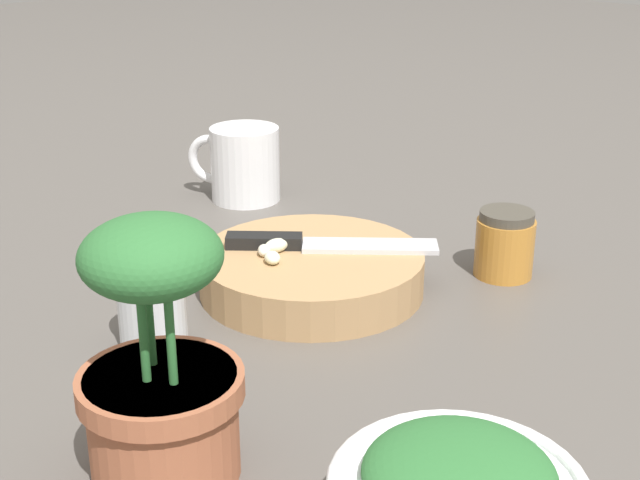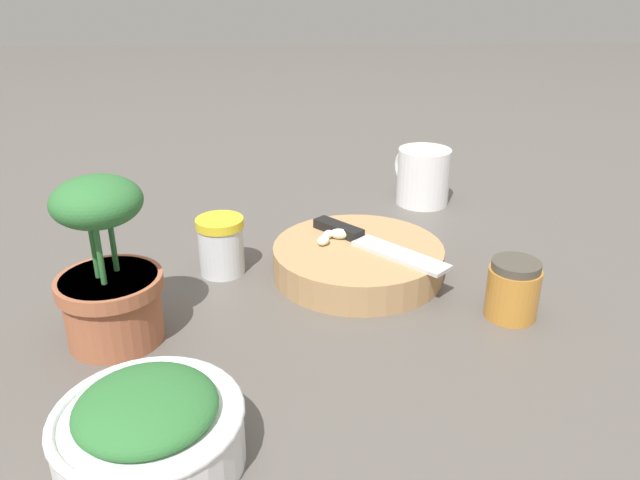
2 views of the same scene
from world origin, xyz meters
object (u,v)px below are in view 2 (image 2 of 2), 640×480
object	(u,v)px
garlic_cloves	(331,236)
coffee_mug	(422,176)
spice_jar	(221,245)
chef_knife	(369,241)
honey_jar	(513,289)
cutting_board	(358,260)
potted_herb	(108,274)
herb_bowl	(149,428)

from	to	relation	value
garlic_cloves	coffee_mug	bearing A→B (deg)	-34.91
spice_jar	chef_knife	bearing A→B (deg)	-92.72
chef_knife	honey_jar	xyz separation A→B (m)	(-0.12, -0.16, -0.01)
chef_knife	spice_jar	distance (m)	0.20
cutting_board	chef_knife	world-z (taller)	chef_knife
garlic_cloves	spice_jar	xyz separation A→B (m)	(-0.01, 0.15, -0.01)
cutting_board	coffee_mug	xyz separation A→B (m)	(0.27, -0.14, 0.03)
cutting_board	potted_herb	size ratio (longest dim) A/B	1.19
coffee_mug	spice_jar	bearing A→B (deg)	128.31
honey_jar	potted_herb	distance (m)	0.46
cutting_board	coffee_mug	distance (m)	0.30
cutting_board	potted_herb	xyz separation A→B (m)	(-0.14, 0.28, 0.06)
spice_jar	honey_jar	xyz separation A→B (m)	(-0.13, -0.35, -0.00)
chef_knife	garlic_cloves	size ratio (longest dim) A/B	3.49
honey_jar	spice_jar	bearing A→B (deg)	69.90
chef_knife	honey_jar	bearing A→B (deg)	99.25
coffee_mug	honey_jar	world-z (taller)	coffee_mug
herb_bowl	potted_herb	bearing A→B (deg)	22.01
cutting_board	herb_bowl	bearing A→B (deg)	148.40
spice_jar	honey_jar	size ratio (longest dim) A/B	1.10
chef_knife	potted_herb	distance (m)	0.33
garlic_cloves	potted_herb	world-z (taller)	potted_herb
herb_bowl	spice_jar	xyz separation A→B (m)	(0.35, -0.02, 0.00)
cutting_board	honey_jar	xyz separation A→B (m)	(-0.11, -0.17, 0.01)
coffee_mug	potted_herb	bearing A→B (deg)	134.35
spice_jar	coffee_mug	xyz separation A→B (m)	(0.25, -0.32, 0.01)
spice_jar	potted_herb	xyz separation A→B (m)	(-0.16, 0.10, 0.04)
cutting_board	potted_herb	world-z (taller)	potted_herb
cutting_board	chef_knife	xyz separation A→B (m)	(0.01, -0.01, 0.02)
cutting_board	garlic_cloves	world-z (taller)	garlic_cloves
chef_knife	garlic_cloves	xyz separation A→B (m)	(0.02, 0.05, 0.00)
herb_bowl	spice_jar	bearing A→B (deg)	-3.99
chef_knife	potted_herb	size ratio (longest dim) A/B	0.92
spice_jar	coffee_mug	world-z (taller)	coffee_mug
honey_jar	garlic_cloves	bearing A→B (deg)	56.64
potted_herb	herb_bowl	bearing A→B (deg)	-157.99
coffee_mug	honey_jar	xyz separation A→B (m)	(-0.38, -0.03, -0.01)
chef_knife	potted_herb	xyz separation A→B (m)	(-0.15, 0.30, 0.04)
potted_herb	chef_knife	bearing A→B (deg)	-63.32
spice_jar	coffee_mug	bearing A→B (deg)	-51.69
cutting_board	chef_knife	bearing A→B (deg)	-69.93
garlic_cloves	herb_bowl	distance (m)	0.39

